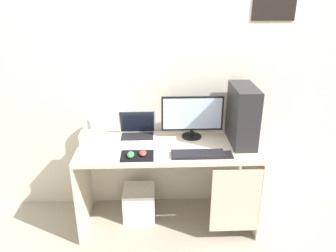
{
  "coord_description": "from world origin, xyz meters",
  "views": [
    {
      "loc": [
        -0.1,
        -2.52,
        2.0
      ],
      "look_at": [
        0.0,
        0.0,
        0.94
      ],
      "focal_mm": 35.62,
      "sensor_mm": 36.0,
      "label": 1
    }
  ],
  "objects_px": {
    "pc_tower": "(243,115)",
    "mouse_left": "(143,153)",
    "projector": "(93,138)",
    "mouse_right": "(131,155)",
    "keyboard": "(198,154)",
    "cell_phone": "(228,155)",
    "monitor": "(192,116)",
    "subwoofer": "(139,202)",
    "speaker": "(93,128)",
    "laptop": "(137,132)"
  },
  "relations": [
    {
      "from": "projector",
      "to": "cell_phone",
      "type": "height_order",
      "value": "projector"
    },
    {
      "from": "monitor",
      "to": "projector",
      "type": "relative_size",
      "value": 2.68
    },
    {
      "from": "pc_tower",
      "to": "mouse_left",
      "type": "height_order",
      "value": "pc_tower"
    },
    {
      "from": "monitor",
      "to": "cell_phone",
      "type": "bearing_deg",
      "value": -54.46
    },
    {
      "from": "laptop",
      "to": "keyboard",
      "type": "distance_m",
      "value": 0.62
    },
    {
      "from": "keyboard",
      "to": "cell_phone",
      "type": "relative_size",
      "value": 3.23
    },
    {
      "from": "keyboard",
      "to": "mouse_left",
      "type": "height_order",
      "value": "mouse_left"
    },
    {
      "from": "mouse_right",
      "to": "laptop",
      "type": "bearing_deg",
      "value": 84.59
    },
    {
      "from": "cell_phone",
      "to": "pc_tower",
      "type": "bearing_deg",
      "value": 57.28
    },
    {
      "from": "speaker",
      "to": "subwoofer",
      "type": "height_order",
      "value": "speaker"
    },
    {
      "from": "cell_phone",
      "to": "subwoofer",
      "type": "distance_m",
      "value": 1.01
    },
    {
      "from": "pc_tower",
      "to": "projector",
      "type": "relative_size",
      "value": 2.48
    },
    {
      "from": "laptop",
      "to": "subwoofer",
      "type": "bearing_deg",
      "value": -90.29
    },
    {
      "from": "pc_tower",
      "to": "subwoofer",
      "type": "bearing_deg",
      "value": 177.76
    },
    {
      "from": "keyboard",
      "to": "mouse_right",
      "type": "bearing_deg",
      "value": -179.46
    },
    {
      "from": "monitor",
      "to": "subwoofer",
      "type": "relative_size",
      "value": 1.87
    },
    {
      "from": "pc_tower",
      "to": "speaker",
      "type": "relative_size",
      "value": 2.85
    },
    {
      "from": "mouse_right",
      "to": "cell_phone",
      "type": "xyz_separation_m",
      "value": [
        0.77,
        -0.0,
        -0.02
      ]
    },
    {
      "from": "pc_tower",
      "to": "mouse_left",
      "type": "relative_size",
      "value": 5.16
    },
    {
      "from": "monitor",
      "to": "keyboard",
      "type": "height_order",
      "value": "monitor"
    },
    {
      "from": "mouse_right",
      "to": "subwoofer",
      "type": "distance_m",
      "value": 0.7
    },
    {
      "from": "monitor",
      "to": "speaker",
      "type": "bearing_deg",
      "value": 176.8
    },
    {
      "from": "subwoofer",
      "to": "monitor",
      "type": "bearing_deg",
      "value": 9.54
    },
    {
      "from": "laptop",
      "to": "cell_phone",
      "type": "height_order",
      "value": "laptop"
    },
    {
      "from": "monitor",
      "to": "projector",
      "type": "bearing_deg",
      "value": -172.55
    },
    {
      "from": "projector",
      "to": "mouse_left",
      "type": "bearing_deg",
      "value": -27.06
    },
    {
      "from": "pc_tower",
      "to": "subwoofer",
      "type": "height_order",
      "value": "pc_tower"
    },
    {
      "from": "pc_tower",
      "to": "keyboard",
      "type": "relative_size",
      "value": 1.18
    },
    {
      "from": "monitor",
      "to": "mouse_right",
      "type": "height_order",
      "value": "monitor"
    },
    {
      "from": "projector",
      "to": "mouse_right",
      "type": "relative_size",
      "value": 2.08
    },
    {
      "from": "monitor",
      "to": "keyboard",
      "type": "distance_m",
      "value": 0.4
    },
    {
      "from": "mouse_left",
      "to": "subwoofer",
      "type": "height_order",
      "value": "mouse_left"
    },
    {
      "from": "projector",
      "to": "mouse_right",
      "type": "xyz_separation_m",
      "value": [
        0.33,
        -0.24,
        -0.03
      ]
    },
    {
      "from": "mouse_left",
      "to": "cell_phone",
      "type": "relative_size",
      "value": 0.74
    },
    {
      "from": "mouse_left",
      "to": "subwoofer",
      "type": "relative_size",
      "value": 0.33
    },
    {
      "from": "speaker",
      "to": "monitor",
      "type": "bearing_deg",
      "value": -3.2
    },
    {
      "from": "keyboard",
      "to": "monitor",
      "type": "bearing_deg",
      "value": 92.01
    },
    {
      "from": "monitor",
      "to": "mouse_left",
      "type": "bearing_deg",
      "value": -142.01
    },
    {
      "from": "pc_tower",
      "to": "cell_phone",
      "type": "xyz_separation_m",
      "value": [
        -0.15,
        -0.24,
        -0.24
      ]
    },
    {
      "from": "projector",
      "to": "keyboard",
      "type": "relative_size",
      "value": 0.48
    },
    {
      "from": "keyboard",
      "to": "cell_phone",
      "type": "distance_m",
      "value": 0.24
    },
    {
      "from": "cell_phone",
      "to": "speaker",
      "type": "bearing_deg",
      "value": 160.25
    },
    {
      "from": "pc_tower",
      "to": "mouse_left",
      "type": "distance_m",
      "value": 0.89
    },
    {
      "from": "monitor",
      "to": "mouse_left",
      "type": "xyz_separation_m",
      "value": [
        -0.42,
        -0.33,
        -0.18
      ]
    },
    {
      "from": "cell_phone",
      "to": "projector",
      "type": "bearing_deg",
      "value": 167.55
    },
    {
      "from": "monitor",
      "to": "laptop",
      "type": "distance_m",
      "value": 0.51
    },
    {
      "from": "mouse_right",
      "to": "projector",
      "type": "bearing_deg",
      "value": 143.82
    },
    {
      "from": "speaker",
      "to": "cell_phone",
      "type": "bearing_deg",
      "value": -19.75
    },
    {
      "from": "projector",
      "to": "subwoofer",
      "type": "distance_m",
      "value": 0.77
    },
    {
      "from": "subwoofer",
      "to": "pc_tower",
      "type": "bearing_deg",
      "value": -2.24
    }
  ]
}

